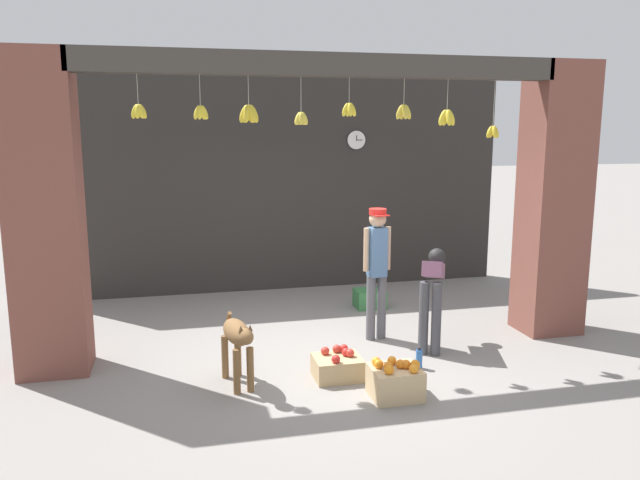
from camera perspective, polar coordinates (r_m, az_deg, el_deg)
The scene contains 13 objects.
ground_plane at distance 7.05m, azimuth 0.86°, elevation -10.67°, with size 60.00×60.00×0.00m, color gray.
shop_back_wall at distance 9.66m, azimuth -3.60°, elevation 5.07°, with size 7.06×0.12×3.28m, color #2D2B28.
shop_pillar_left at distance 6.86m, azimuth -23.82°, elevation 2.01°, with size 0.70×0.60×3.28m, color brown.
shop_pillar_right at distance 8.10m, azimuth 20.58°, elevation 3.39°, with size 0.70×0.60×3.28m, color brown.
storefront_awning at distance 6.72m, azimuth 0.55°, elevation 15.38°, with size 5.16×0.27×0.89m.
dog at distance 6.22m, azimuth -7.55°, elevation -8.93°, with size 0.32×0.82×0.71m.
shopkeeper at distance 7.41m, azimuth 5.23°, elevation -2.20°, with size 0.34×0.27×1.59m.
worker_stooping at distance 7.25m, azimuth 10.27°, elevation -4.22°, with size 0.54×0.78×1.09m.
fruit_crate_oranges at distance 6.08m, azimuth 6.89°, elevation -12.65°, with size 0.46×0.41×0.37m.
fruit_crate_apples at distance 6.48m, azimuth 1.61°, elevation -11.45°, with size 0.48×0.41×0.30m.
produce_box_green at distance 8.88m, azimuth 4.56°, elevation -5.35°, with size 0.41×0.34×0.26m, color #387A42.
water_bottle at distance 6.80m, azimuth 9.04°, elevation -10.67°, with size 0.07×0.07×0.23m.
wall_clock at distance 9.82m, azimuth 3.34°, elevation 9.12°, with size 0.30×0.03×0.30m.
Camera 1 is at (-1.60, -6.38, 2.54)m, focal length 35.00 mm.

